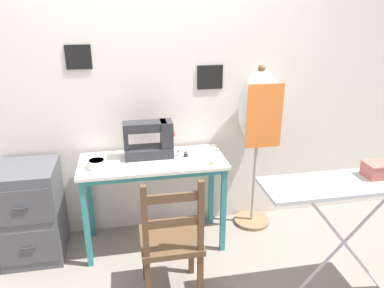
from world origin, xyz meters
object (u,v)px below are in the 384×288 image
(filing_cabinet, at_px, (31,212))
(storage_box, at_px, (381,169))
(thread_spool_mid_table, at_px, (186,154))
(sewing_machine, at_px, (151,140))
(dress_form, at_px, (259,116))
(thread_spool_near_machine, at_px, (178,153))
(fabric_bowl, at_px, (97,164))
(ironing_board, at_px, (353,188))
(wooden_chair, at_px, (171,241))
(scissors, at_px, (214,162))

(filing_cabinet, distance_m, storage_box, 2.52)
(thread_spool_mid_table, height_order, filing_cabinet, thread_spool_mid_table)
(sewing_machine, bearing_deg, dress_form, 4.20)
(thread_spool_near_machine, bearing_deg, thread_spool_mid_table, -29.45)
(fabric_bowl, relative_size, ironing_board, 0.12)
(wooden_chair, bearing_deg, filing_cabinet, 147.23)
(scissors, distance_m, dress_form, 0.58)
(fabric_bowl, height_order, wooden_chair, wooden_chair)
(storage_box, bearing_deg, wooden_chair, 172.10)
(wooden_chair, bearing_deg, dress_form, 41.90)
(scissors, xyz_separation_m, ironing_board, (0.71, -0.69, 0.07))
(thread_spool_mid_table, height_order, dress_form, dress_form)
(dress_form, relative_size, storage_box, 6.78)
(thread_spool_near_machine, distance_m, ironing_board, 1.30)
(thread_spool_near_machine, xyz_separation_m, wooden_chair, (-0.16, -0.66, -0.34))
(thread_spool_near_machine, relative_size, wooden_chair, 0.05)
(thread_spool_near_machine, height_order, thread_spool_mid_table, thread_spool_near_machine)
(thread_spool_near_machine, height_order, storage_box, storage_box)
(fabric_bowl, distance_m, scissors, 0.88)
(sewing_machine, distance_m, scissors, 0.52)
(thread_spool_mid_table, xyz_separation_m, ironing_board, (0.91, -0.85, 0.05))
(thread_spool_near_machine, xyz_separation_m, storage_box, (1.15, -0.85, 0.15))
(scissors, relative_size, storage_box, 0.66)
(scissors, relative_size, dress_form, 0.10)
(ironing_board, bearing_deg, sewing_machine, 142.26)
(filing_cabinet, bearing_deg, thread_spool_mid_table, -0.60)
(ironing_board, bearing_deg, dress_form, 105.65)
(fabric_bowl, height_order, storage_box, storage_box)
(thread_spool_near_machine, xyz_separation_m, ironing_board, (0.96, -0.88, 0.05))
(wooden_chair, bearing_deg, ironing_board, -10.85)
(storage_box, bearing_deg, filing_cabinet, 160.30)
(wooden_chair, relative_size, ironing_board, 0.80)
(fabric_bowl, height_order, thread_spool_mid_table, fabric_bowl)
(thread_spool_mid_table, distance_m, storage_box, 1.38)
(wooden_chair, distance_m, dress_form, 1.28)
(fabric_bowl, distance_m, dress_form, 1.35)
(thread_spool_near_machine, xyz_separation_m, dress_form, (0.69, 0.09, 0.25))
(filing_cabinet, distance_m, ironing_board, 2.33)
(dress_form, relative_size, ironing_board, 1.24)
(sewing_machine, relative_size, thread_spool_mid_table, 9.13)
(sewing_machine, bearing_deg, storage_box, -32.66)
(thread_spool_mid_table, xyz_separation_m, wooden_chair, (-0.21, -0.63, -0.34))
(sewing_machine, xyz_separation_m, thread_spool_near_machine, (0.21, -0.03, -0.11))
(filing_cabinet, bearing_deg, thread_spool_near_machine, 0.89)
(filing_cabinet, relative_size, storage_box, 3.59)
(dress_form, distance_m, ironing_board, 1.03)
(wooden_chair, height_order, storage_box, storage_box)
(scissors, bearing_deg, thread_spool_mid_table, 141.18)
(sewing_machine, height_order, storage_box, sewing_machine)
(wooden_chair, distance_m, storage_box, 1.41)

